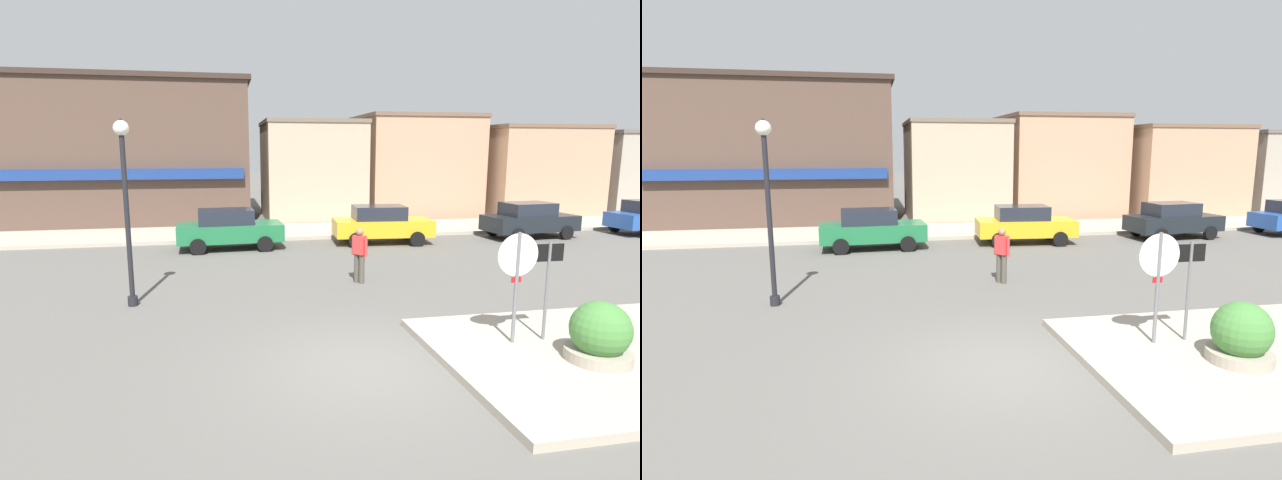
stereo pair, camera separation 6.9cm
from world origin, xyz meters
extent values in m
plane|color=#5B5954|center=(0.00, 0.00, 0.00)|extent=(160.00, 160.00, 0.00)
cube|color=#A89E8C|center=(4.57, -0.50, 0.07)|extent=(6.40, 4.80, 0.15)
cube|color=#A89E8C|center=(0.00, 14.77, 0.07)|extent=(80.00, 4.00, 0.15)
cylinder|color=slate|center=(3.00, 0.23, 1.15)|extent=(0.07, 0.07, 2.30)
cylinder|color=red|center=(3.00, 0.25, 1.87)|extent=(0.76, 0.02, 0.76)
cylinder|color=white|center=(3.00, 0.24, 1.87)|extent=(0.82, 0.01, 0.82)
cube|color=red|center=(3.00, 0.25, 1.39)|extent=(0.20, 0.01, 0.11)
cylinder|color=slate|center=(3.68, 0.26, 1.05)|extent=(0.06, 0.06, 2.10)
cube|color=black|center=(3.68, 0.27, 1.88)|extent=(0.60, 0.02, 0.34)
cube|color=white|center=(3.68, 0.28, 1.88)|extent=(0.54, 0.01, 0.29)
cube|color=black|center=(3.68, 0.28, 1.88)|extent=(0.34, 0.01, 0.08)
cylinder|color=gray|center=(3.99, -0.83, 0.17)|extent=(1.10, 1.10, 0.35)
sphere|color=#427A38|center=(3.99, -0.83, 0.73)|extent=(1.00, 1.00, 1.00)
cylinder|color=black|center=(-4.67, 4.54, 2.10)|extent=(0.12, 0.12, 4.20)
cylinder|color=black|center=(-4.67, 4.54, 0.12)|extent=(0.24, 0.24, 0.24)
sphere|color=white|center=(-4.67, 4.54, 4.31)|extent=(0.36, 0.36, 0.36)
cone|color=black|center=(-4.67, 4.54, 4.45)|extent=(0.32, 0.32, 0.18)
cube|color=#1E6B3D|center=(-2.17, 11.40, 0.67)|extent=(4.08, 1.90, 0.66)
cube|color=#1E232D|center=(-2.32, 11.39, 1.28)|extent=(2.15, 1.50, 0.56)
cylinder|color=black|center=(-0.97, 12.31, 0.30)|extent=(0.61, 0.21, 0.60)
cylinder|color=black|center=(-0.89, 10.61, 0.30)|extent=(0.61, 0.21, 0.60)
cylinder|color=black|center=(-3.45, 12.19, 0.30)|extent=(0.61, 0.21, 0.60)
cylinder|color=black|center=(-3.36, 10.49, 0.30)|extent=(0.61, 0.21, 0.60)
cube|color=gold|center=(4.02, 11.48, 0.67)|extent=(4.13, 2.03, 0.66)
cube|color=#1E232D|center=(3.87, 11.49, 1.28)|extent=(2.19, 1.56, 0.56)
cylinder|color=black|center=(5.33, 12.22, 0.30)|extent=(0.61, 0.23, 0.60)
cylinder|color=black|center=(5.19, 10.53, 0.30)|extent=(0.61, 0.23, 0.60)
cylinder|color=black|center=(2.86, 12.43, 0.30)|extent=(0.61, 0.23, 0.60)
cylinder|color=black|center=(2.71, 10.73, 0.30)|extent=(0.61, 0.23, 0.60)
cube|color=black|center=(10.78, 11.50, 0.67)|extent=(4.15, 2.08, 0.66)
cube|color=#1E232D|center=(10.63, 11.49, 1.28)|extent=(2.20, 1.59, 0.56)
cylinder|color=black|center=(11.93, 12.47, 0.30)|extent=(0.61, 0.24, 0.60)
cylinder|color=black|center=(12.10, 10.77, 0.30)|extent=(0.61, 0.24, 0.60)
cylinder|color=black|center=(9.46, 12.23, 0.30)|extent=(0.61, 0.24, 0.60)
cylinder|color=black|center=(9.63, 10.53, 0.30)|extent=(0.61, 0.24, 0.60)
cylinder|color=black|center=(15.70, 12.14, 0.30)|extent=(0.61, 0.21, 0.60)
cylinder|color=#4C473D|center=(1.47, 5.51, 0.42)|extent=(0.16, 0.16, 0.85)
cylinder|color=#4C473D|center=(1.36, 5.65, 0.42)|extent=(0.16, 0.16, 0.85)
cube|color=#D13838|center=(1.42, 5.58, 1.12)|extent=(0.39, 0.42, 0.54)
sphere|color=#9E7051|center=(1.42, 5.58, 1.50)|extent=(0.22, 0.22, 0.22)
cylinder|color=#D13838|center=(1.55, 5.39, 1.07)|extent=(0.13, 0.13, 0.52)
cylinder|color=#D13838|center=(1.28, 5.76, 1.07)|extent=(0.13, 0.13, 0.52)
cube|color=brown|center=(-6.85, 21.72, 3.55)|extent=(11.55, 9.89, 7.11)
cube|color=navy|center=(-6.85, 16.62, 2.70)|extent=(10.98, 0.40, 0.50)
cube|color=#352721|center=(-6.85, 21.72, 7.23)|extent=(11.90, 10.19, 0.24)
cube|color=tan|center=(2.46, 19.68, 2.59)|extent=(5.19, 5.69, 5.17)
cube|color=#685B4C|center=(2.46, 19.68, 5.27)|extent=(5.29, 5.80, 0.20)
cube|color=tan|center=(8.74, 21.00, 2.79)|extent=(6.43, 7.12, 5.58)
cube|color=brown|center=(8.74, 21.00, 5.68)|extent=(6.56, 7.26, 0.20)
cube|color=tan|center=(15.68, 18.95, 2.50)|extent=(6.38, 5.10, 4.99)
cube|color=brown|center=(15.68, 18.95, 5.09)|extent=(6.51, 5.20, 0.20)
cube|color=#9E9384|center=(24.35, 20.87, 2.38)|extent=(8.60, 7.64, 4.77)
cube|color=#5E584F|center=(24.35, 20.87, 4.87)|extent=(8.78, 7.79, 0.20)
camera|label=1|loc=(-2.37, -8.01, 3.79)|focal=28.00mm
camera|label=2|loc=(-2.30, -8.02, 3.79)|focal=28.00mm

